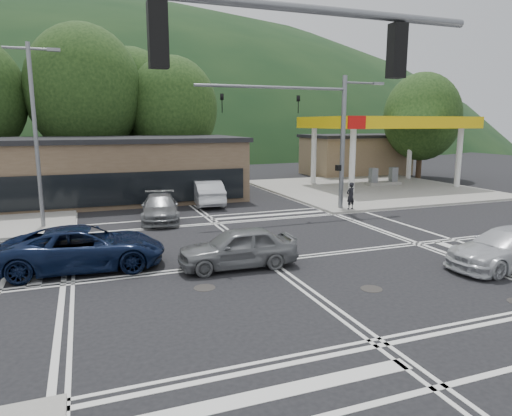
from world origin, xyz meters
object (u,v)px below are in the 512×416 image
object	(u,v)px
pedestrian	(351,196)
car_grey_center	(238,247)
car_blue_west	(85,248)
car_queue_a	(207,192)
car_silver_east	(508,248)
car_queue_b	(200,184)
car_northbound	(160,208)

from	to	relation	value
pedestrian	car_grey_center	bearing A→B (deg)	23.43
car_blue_west	car_queue_a	world-z (taller)	car_queue_a
car_blue_west	car_silver_east	xyz separation A→B (m)	(14.57, -5.31, -0.07)
car_queue_a	car_blue_west	bearing A→B (deg)	62.45
car_grey_center	car_queue_b	distance (m)	17.74
car_blue_west	car_silver_east	bearing A→B (deg)	-106.30
car_silver_east	car_queue_b	xyz separation A→B (m)	(-6.39, 21.03, 0.08)
car_queue_a	pedestrian	distance (m)	9.21
car_blue_west	car_silver_east	world-z (taller)	car_blue_west
car_blue_west	car_queue_b	xyz separation A→B (m)	(8.18, 15.72, 0.02)
car_queue_b	pedestrian	bearing A→B (deg)	118.40
car_queue_a	pedestrian	bearing A→B (deg)	149.89
car_blue_west	car_queue_b	size ratio (longest dim) A/B	1.20
car_grey_center	car_silver_east	distance (m)	9.95
car_grey_center	car_queue_a	size ratio (longest dim) A/B	0.89
car_queue_a	car_queue_b	world-z (taller)	car_queue_a
car_silver_east	car_queue_a	bearing A→B (deg)	-160.78
pedestrian	car_blue_west	bearing A→B (deg)	6.64
car_northbound	car_blue_west	bearing A→B (deg)	-108.75
car_grey_center	car_queue_b	size ratio (longest dim) A/B	0.93
car_silver_east	pedestrian	world-z (taller)	pedestrian
car_blue_west	car_queue_b	bearing A→B (deg)	-23.78
car_grey_center	car_blue_west	bearing A→B (deg)	-105.78
car_northbound	pedestrian	world-z (taller)	pedestrian
car_queue_a	pedestrian	xyz separation A→B (m)	(7.44, -5.42, 0.15)
car_queue_a	car_queue_b	xyz separation A→B (m)	(0.61, 4.28, -0.00)
car_blue_west	car_northbound	bearing A→B (deg)	-23.76
pedestrian	car_queue_b	bearing A→B (deg)	-70.06
car_queue_b	car_northbound	world-z (taller)	car_queue_b
car_blue_west	car_northbound	xyz separation A→B (m)	(3.91, 7.53, -0.09)
car_grey_center	car_queue_a	xyz separation A→B (m)	(2.30, 13.22, 0.06)
car_blue_west	pedestrian	distance (m)	16.18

